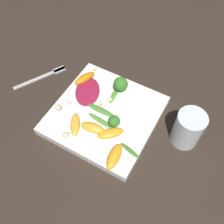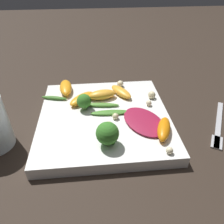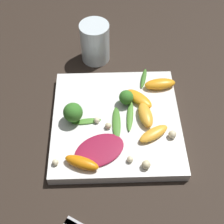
# 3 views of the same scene
# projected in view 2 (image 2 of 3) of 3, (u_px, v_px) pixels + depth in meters

# --- Properties ---
(ground_plane) EXTENTS (2.40, 2.40, 0.00)m
(ground_plane) POSITION_uv_depth(u_px,v_px,m) (104.00, 123.00, 0.49)
(ground_plane) COLOR #2D231C
(plate) EXTENTS (0.28, 0.28, 0.03)m
(plate) POSITION_uv_depth(u_px,v_px,m) (104.00, 119.00, 0.48)
(plate) COLOR white
(plate) RESTS_ON ground_plane
(fork) EXTENTS (0.16, 0.10, 0.01)m
(fork) POSITION_uv_depth(u_px,v_px,m) (218.00, 128.00, 0.47)
(fork) COLOR #B2B2B7
(fork) RESTS_ON ground_plane
(radicchio_leaf_0) EXTENTS (0.13, 0.11, 0.01)m
(radicchio_leaf_0) POSITION_uv_depth(u_px,v_px,m) (144.00, 121.00, 0.45)
(radicchio_leaf_0) COLOR maroon
(radicchio_leaf_0) RESTS_ON plate
(orange_segment_0) EXTENTS (0.07, 0.05, 0.02)m
(orange_segment_0) POSITION_uv_depth(u_px,v_px,m) (164.00, 129.00, 0.42)
(orange_segment_0) COLOR orange
(orange_segment_0) RESTS_ON plate
(orange_segment_1) EXTENTS (0.08, 0.04, 0.02)m
(orange_segment_1) POSITION_uv_depth(u_px,v_px,m) (66.00, 88.00, 0.55)
(orange_segment_1) COLOR orange
(orange_segment_1) RESTS_ON plate
(orange_segment_2) EXTENTS (0.07, 0.07, 0.02)m
(orange_segment_2) POSITION_uv_depth(u_px,v_px,m) (82.00, 99.00, 0.51)
(orange_segment_2) COLOR orange
(orange_segment_2) RESTS_ON plate
(orange_segment_3) EXTENTS (0.07, 0.06, 0.02)m
(orange_segment_3) POSITION_uv_depth(u_px,v_px,m) (121.00, 92.00, 0.53)
(orange_segment_3) COLOR #FCAD33
(orange_segment_3) RESTS_ON plate
(orange_segment_4) EXTENTS (0.04, 0.07, 0.02)m
(orange_segment_4) POSITION_uv_depth(u_px,v_px,m) (104.00, 95.00, 0.52)
(orange_segment_4) COLOR #FCAD33
(orange_segment_4) RESTS_ON plate
(broccoli_floret_0) EXTENTS (0.03, 0.03, 0.04)m
(broccoli_floret_0) POSITION_uv_depth(u_px,v_px,m) (84.00, 101.00, 0.48)
(broccoli_floret_0) COLOR #84AD5B
(broccoli_floret_0) RESTS_ON plate
(broccoli_floret_1) EXTENTS (0.04, 0.04, 0.05)m
(broccoli_floret_1) POSITION_uv_depth(u_px,v_px,m) (108.00, 133.00, 0.39)
(broccoli_floret_1) COLOR #7A9E51
(broccoli_floret_1) RESTS_ON plate
(arugula_sprig_0) EXTENTS (0.02, 0.08, 0.01)m
(arugula_sprig_0) POSITION_uv_depth(u_px,v_px,m) (101.00, 105.00, 0.50)
(arugula_sprig_0) COLOR #518E33
(arugula_sprig_0) RESTS_ON plate
(arugula_sprig_1) EXTENTS (0.07, 0.02, 0.00)m
(arugula_sprig_1) POSITION_uv_depth(u_px,v_px,m) (110.00, 133.00, 0.42)
(arugula_sprig_1) COLOR #518E33
(arugula_sprig_1) RESTS_ON plate
(arugula_sprig_2) EXTENTS (0.02, 0.09, 0.01)m
(arugula_sprig_2) POSITION_uv_depth(u_px,v_px,m) (111.00, 113.00, 0.47)
(arugula_sprig_2) COLOR #47842D
(arugula_sprig_2) RESTS_ON plate
(arugula_sprig_3) EXTENTS (0.03, 0.06, 0.01)m
(arugula_sprig_3) POSITION_uv_depth(u_px,v_px,m) (54.00, 98.00, 0.52)
(arugula_sprig_3) COLOR #3D7528
(arugula_sprig_3) RESTS_ON plate
(macadamia_nut_0) EXTENTS (0.01, 0.01, 0.01)m
(macadamia_nut_0) POSITION_uv_depth(u_px,v_px,m) (170.00, 150.00, 0.38)
(macadamia_nut_0) COLOR beige
(macadamia_nut_0) RESTS_ON plate
(macadamia_nut_1) EXTENTS (0.02, 0.02, 0.02)m
(macadamia_nut_1) POSITION_uv_depth(u_px,v_px,m) (120.00, 84.00, 0.56)
(macadamia_nut_1) COLOR beige
(macadamia_nut_1) RESTS_ON plate
(macadamia_nut_2) EXTENTS (0.02, 0.02, 0.02)m
(macadamia_nut_2) POSITION_uv_depth(u_px,v_px,m) (152.00, 95.00, 0.52)
(macadamia_nut_2) COLOR beige
(macadamia_nut_2) RESTS_ON plate
(macadamia_nut_3) EXTENTS (0.01, 0.01, 0.01)m
(macadamia_nut_3) POSITION_uv_depth(u_px,v_px,m) (115.00, 116.00, 0.46)
(macadamia_nut_3) COLOR beige
(macadamia_nut_3) RESTS_ON plate
(macadamia_nut_4) EXTENTS (0.01, 0.01, 0.01)m
(macadamia_nut_4) POSITION_uv_depth(u_px,v_px,m) (109.00, 124.00, 0.44)
(macadamia_nut_4) COLOR beige
(macadamia_nut_4) RESTS_ON plate
(macadamia_nut_5) EXTENTS (0.01, 0.01, 0.01)m
(macadamia_nut_5) POSITION_uv_depth(u_px,v_px,m) (149.00, 103.00, 0.50)
(macadamia_nut_5) COLOR beige
(macadamia_nut_5) RESTS_ON plate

